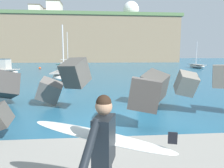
# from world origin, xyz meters

# --- Properties ---
(ground_plane) EXTENTS (400.00, 400.00, 0.00)m
(ground_plane) POSITION_xyz_m (0.00, 0.00, 0.00)
(ground_plane) COLOR #235B7A
(breakwater_jetty) EXTENTS (25.64, 6.29, 2.43)m
(breakwater_jetty) POSITION_xyz_m (-3.30, 1.39, 1.12)
(breakwater_jetty) COLOR #605B56
(breakwater_jetty) RESTS_ON ground
(surfer_with_board) EXTENTS (2.10, 1.43, 1.78)m
(surfer_with_board) POSITION_xyz_m (-1.06, -4.59, 1.28)
(surfer_with_board) COLOR black
(surfer_with_board) RESTS_ON walkway_path
(boat_near_left) EXTENTS (5.07, 5.91, 7.08)m
(boat_near_left) POSITION_xyz_m (-6.36, 33.37, 0.51)
(boat_near_left) COLOR #1E6656
(boat_near_left) RESTS_ON ground
(boat_near_centre) EXTENTS (4.59, 2.91, 2.13)m
(boat_near_centre) POSITION_xyz_m (-13.23, 19.73, 0.64)
(boat_near_centre) COLOR beige
(boat_near_centre) RESTS_ON ground
(boat_near_right) EXTENTS (1.65, 5.67, 5.33)m
(boat_near_right) POSITION_xyz_m (19.52, 31.94, 0.43)
(boat_near_right) COLOR beige
(boat_near_right) RESTS_ON ground
(boat_mid_left) EXTENTS (2.21, 5.39, 5.46)m
(boat_mid_left) POSITION_xyz_m (-4.32, 13.29, 0.52)
(boat_mid_left) COLOR beige
(boat_mid_left) RESTS_ON ground
(mooring_buoy_inner) EXTENTS (0.44, 0.44, 0.44)m
(mooring_buoy_inner) POSITION_xyz_m (-4.22, 16.15, 0.22)
(mooring_buoy_inner) COLOR yellow
(mooring_buoy_inner) RESTS_ON ground
(mooring_buoy_middle) EXTENTS (0.44, 0.44, 0.44)m
(mooring_buoy_middle) POSITION_xyz_m (-11.57, 30.83, 0.22)
(mooring_buoy_middle) COLOR #E54C1E
(mooring_buoy_middle) RESTS_ON ground
(headland_bluff) EXTENTS (79.49, 38.25, 18.43)m
(headland_bluff) POSITION_xyz_m (-7.73, 86.07, 9.24)
(headland_bluff) COLOR #847056
(headland_bluff) RESTS_ON ground
(radar_dome) EXTENTS (7.82, 7.82, 10.32)m
(radar_dome) POSITION_xyz_m (16.34, 92.18, 24.18)
(radar_dome) COLOR silver
(radar_dome) RESTS_ON headland_bluff
(station_building_west) EXTENTS (4.75, 7.94, 4.84)m
(station_building_west) POSITION_xyz_m (-6.82, 93.73, 20.87)
(station_building_west) COLOR beige
(station_building_west) RESTS_ON headland_bluff
(station_building_central) EXTENTS (5.71, 8.16, 6.45)m
(station_building_central) POSITION_xyz_m (-18.14, 81.85, 21.67)
(station_building_central) COLOR silver
(station_building_central) RESTS_ON headland_bluff
(station_building_east) EXTENTS (4.76, 5.91, 5.02)m
(station_building_east) POSITION_xyz_m (-25.96, 81.94, 20.95)
(station_building_east) COLOR silver
(station_building_east) RESTS_ON headland_bluff
(station_building_annex) EXTENTS (7.31, 7.78, 5.51)m
(station_building_annex) POSITION_xyz_m (-22.57, 92.09, 21.20)
(station_building_annex) COLOR #B2ADA3
(station_building_annex) RESTS_ON headland_bluff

